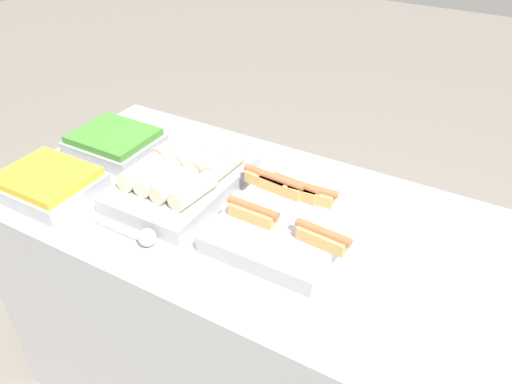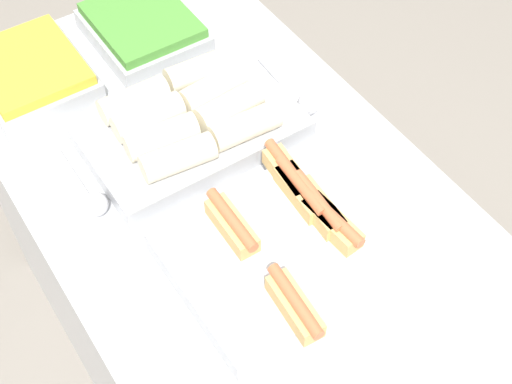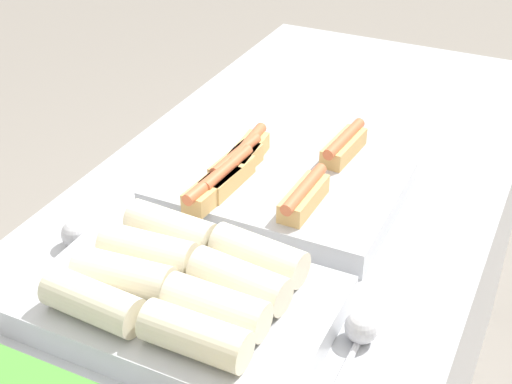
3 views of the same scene
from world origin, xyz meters
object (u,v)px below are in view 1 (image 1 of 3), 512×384
(tray_side_front, at_px, (48,183))
(serving_spoon_far, at_px, (244,151))
(tray_hotdogs, at_px, (290,215))
(tray_wraps, at_px, (183,177))
(serving_spoon_near, at_px, (144,237))
(tray_side_back, at_px, (115,142))

(tray_side_front, xyz_separation_m, serving_spoon_far, (0.41, 0.48, -0.01))
(tray_hotdogs, xyz_separation_m, tray_wraps, (-0.37, -0.01, 0.01))
(tray_hotdogs, distance_m, serving_spoon_near, 0.41)
(serving_spoon_near, bearing_deg, serving_spoon_far, 89.49)
(serving_spoon_near, bearing_deg, tray_hotdogs, 40.91)
(tray_wraps, height_order, serving_spoon_far, tray_wraps)
(tray_wraps, height_order, tray_side_front, tray_wraps)
(tray_side_front, xyz_separation_m, serving_spoon_near, (0.41, -0.04, -0.01))
(tray_hotdogs, height_order, serving_spoon_far, tray_hotdogs)
(tray_wraps, distance_m, tray_side_back, 0.35)
(tray_wraps, distance_m, serving_spoon_far, 0.27)
(tray_wraps, relative_size, tray_side_front, 1.59)
(tray_side_front, height_order, serving_spoon_far, tray_side_front)
(tray_wraps, xyz_separation_m, tray_side_back, (-0.35, 0.07, -0.01))
(tray_side_front, relative_size, serving_spoon_far, 1.23)
(tray_side_front, height_order, serving_spoon_near, tray_side_front)
(tray_wraps, bearing_deg, serving_spoon_near, -77.20)
(tray_side_front, bearing_deg, tray_wraps, 32.52)
(serving_spoon_near, bearing_deg, tray_side_front, 174.50)
(tray_side_front, bearing_deg, serving_spoon_far, 49.52)
(tray_hotdogs, height_order, tray_side_front, tray_hotdogs)
(serving_spoon_near, bearing_deg, tray_side_back, 140.88)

